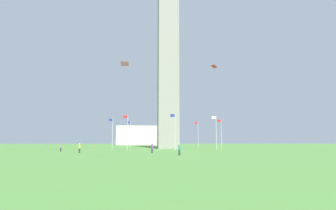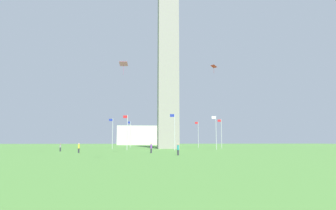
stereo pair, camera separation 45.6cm
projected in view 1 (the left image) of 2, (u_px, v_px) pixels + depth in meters
name	position (u px, v px, depth m)	size (l,w,h in m)	color
ground_plane	(168.00, 149.00, 79.83)	(260.00, 260.00, 0.00)	#548C3D
obelisk_monument	(168.00, 58.00, 83.09)	(5.77, 5.77, 52.45)	gray
flagpole_n	(112.00, 132.00, 78.81)	(1.12, 0.14, 8.38)	silver
flagpole_ne	(127.00, 131.00, 68.51)	(1.12, 0.14, 8.38)	silver
flagpole_e	(175.00, 130.00, 65.16)	(1.12, 0.14, 8.38)	silver
flagpole_se	(216.00, 131.00, 70.74)	(1.12, 0.14, 8.38)	silver
flagpole_s	(221.00, 132.00, 81.98)	(1.12, 0.14, 8.38)	silver
flagpole_sw	(198.00, 133.00, 92.28)	(1.12, 0.14, 8.38)	silver
flagpole_w	(163.00, 134.00, 95.62)	(1.12, 0.14, 8.38)	silver
flagpole_nw	(130.00, 133.00, 90.04)	(1.12, 0.14, 8.38)	silver
person_purple_shirt	(152.00, 148.00, 50.88)	(0.32, 0.32, 1.77)	#2D2D38
person_teal_shirt	(179.00, 149.00, 43.03)	(0.32, 0.32, 1.76)	#2D2D38
person_yellow_shirt	(79.00, 148.00, 51.26)	(0.32, 0.32, 1.75)	#2D2D38
person_gray_shirt	(61.00, 147.00, 58.76)	(0.32, 0.32, 1.61)	#2D2D38
kite_pink_diamond	(125.00, 64.00, 46.17)	(1.40, 1.34, 2.06)	pink
kite_red_diamond	(214.00, 67.00, 67.81)	(1.57, 1.60, 1.93)	red
distant_building	(143.00, 135.00, 151.00)	(26.81, 13.24, 9.86)	beige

